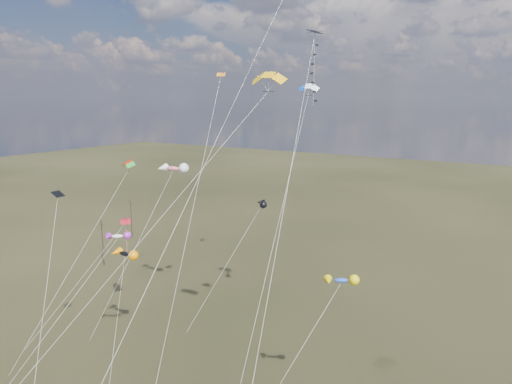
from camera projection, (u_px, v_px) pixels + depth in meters
The scene contains 15 objects.
utility_pole_near at pixel (103, 242), 77.46m from camera, with size 1.40×0.20×8.00m.
utility_pole_far at pixel (131, 218), 93.25m from camera, with size 1.40×0.20×8.00m.
diamond_black_high at pixel (310, 90), 36.04m from camera, with size 4.70×21.26×33.47m.
diamond_navy_tall at pixel (288, 8), 46.47m from camera, with size 1.18×38.60×43.63m.
diamond_black_mid at pixel (51, 247), 41.88m from camera, with size 8.00×10.72×19.29m.
diamond_red_low at pixel (122, 241), 54.93m from camera, with size 6.82×11.41×13.84m.
diamond_orange_center at pixel (200, 173), 42.74m from camera, with size 6.49×20.39×30.67m.
parafoil_yellow at pixel (267, 76), 37.50m from camera, with size 18.08×21.63×30.67m.
parafoil_blue_white at pixel (308, 88), 46.88m from camera, with size 3.17×19.43×29.86m.
parafoil_tricolor at pixel (127, 164), 48.29m from camera, with size 8.17×12.19×21.94m.
novelty_black_orange at pixel (125, 254), 50.46m from camera, with size 5.70×7.28×11.76m.
novelty_orange_black at pixel (262, 204), 59.87m from camera, with size 5.41×12.50×15.06m.
novelty_white_purple at pixel (117, 237), 45.12m from camera, with size 6.30×12.96×15.11m.
novelty_redwhite_stripe at pixel (173, 169), 57.23m from camera, with size 5.96×12.05×20.17m.
novelty_blue_yellow at pixel (341, 281), 36.60m from camera, with size 6.80×8.56×14.22m.
Camera 1 is at (23.06, -19.53, 28.04)m, focal length 32.00 mm.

